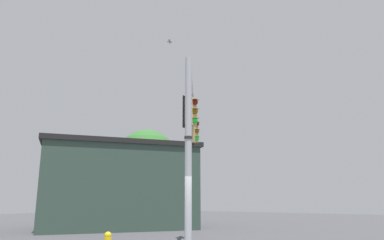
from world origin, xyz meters
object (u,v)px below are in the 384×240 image
bird_flying (170,41)px  traffic_light_nearest_pole (191,112)px  street_name_sign (189,140)px  traffic_light_mid_inner (194,131)px

bird_flying → traffic_light_nearest_pole: bearing=169.4°
traffic_light_nearest_pole → street_name_sign: size_ratio=1.06×
traffic_light_mid_inner → bird_flying: bearing=23.7°
traffic_light_nearest_pole → bird_flying: 2.69m
street_name_sign → bird_flying: (-0.37, -1.13, 3.80)m
traffic_light_mid_inner → bird_flying: 5.35m
traffic_light_nearest_pole → bird_flying: size_ratio=4.91×
traffic_light_nearest_pole → traffic_light_mid_inner: size_ratio=1.00×
traffic_light_nearest_pole → bird_flying: (1.09, -0.20, 2.45)m
traffic_light_nearest_pole → street_name_sign: bearing=32.4°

